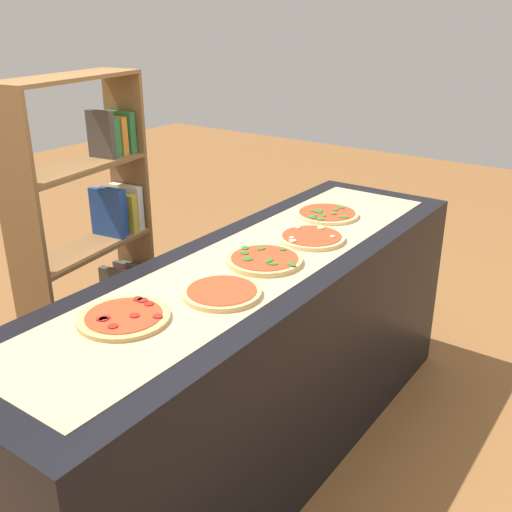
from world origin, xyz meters
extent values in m
plane|color=brown|center=(0.00, 0.00, 0.00)|extent=(12.00, 12.00, 0.00)
cube|color=black|center=(0.00, 0.00, 0.47)|extent=(2.43, 0.70, 0.94)
cube|color=tan|center=(0.00, 0.00, 0.94)|extent=(2.22, 0.50, 0.00)
cylinder|color=tan|center=(-0.64, 0.06, 0.95)|extent=(0.30, 0.30, 0.01)
cylinder|color=red|center=(-0.64, 0.06, 0.96)|extent=(0.24, 0.24, 0.00)
cylinder|color=maroon|center=(-0.70, 0.09, 0.96)|extent=(0.03, 0.03, 0.00)
cylinder|color=maroon|center=(-0.69, 0.09, 0.96)|extent=(0.03, 0.03, 0.00)
cylinder|color=maroon|center=(-0.54, 0.10, 0.96)|extent=(0.03, 0.03, 0.00)
cylinder|color=maroon|center=(-0.63, 0.03, 0.96)|extent=(0.03, 0.03, 0.00)
cylinder|color=maroon|center=(-0.71, 0.03, 0.96)|extent=(0.03, 0.03, 0.00)
cylinder|color=maroon|center=(-0.54, 0.05, 0.96)|extent=(0.03, 0.03, 0.00)
cylinder|color=maroon|center=(-0.59, -0.04, 0.96)|extent=(0.03, 0.03, 0.00)
cylinder|color=maroon|center=(-0.70, 0.10, 0.96)|extent=(0.03, 0.03, 0.00)
cylinder|color=maroon|center=(-0.54, 0.08, 0.96)|extent=(0.03, 0.03, 0.00)
cylinder|color=#DBB26B|center=(-0.32, -0.08, 0.95)|extent=(0.28, 0.28, 0.02)
cylinder|color=red|center=(-0.32, -0.08, 0.96)|extent=(0.24, 0.24, 0.00)
cylinder|color=#DBB26B|center=(0.00, -0.04, 0.95)|extent=(0.30, 0.30, 0.02)
cylinder|color=red|center=(0.00, -0.04, 0.96)|extent=(0.26, 0.26, 0.00)
ellipsoid|color=#286B23|center=(0.03, 0.08, 0.97)|extent=(0.05, 0.04, 0.00)
ellipsoid|color=#286B23|center=(0.00, -0.16, 0.97)|extent=(0.04, 0.05, 0.00)
ellipsoid|color=#286B23|center=(0.06, 0.02, 0.97)|extent=(0.05, 0.04, 0.00)
ellipsoid|color=#286B23|center=(-0.01, 0.05, 0.97)|extent=(0.03, 0.04, 0.00)
ellipsoid|color=#286B23|center=(-0.02, -0.08, 0.97)|extent=(0.05, 0.03, 0.00)
ellipsoid|color=#286B23|center=(0.11, -0.06, 0.97)|extent=(0.04, 0.04, 0.00)
ellipsoid|color=#286B23|center=(-0.04, -0.11, 0.97)|extent=(0.04, 0.04, 0.00)
ellipsoid|color=#286B23|center=(-0.06, 0.00, 0.97)|extent=(0.05, 0.05, 0.00)
cylinder|color=#E5C17F|center=(0.32, -0.06, 0.95)|extent=(0.29, 0.29, 0.02)
cylinder|color=red|center=(0.32, -0.06, 0.96)|extent=(0.25, 0.25, 0.00)
cylinder|color=#C6B28E|center=(0.42, -0.05, 0.97)|extent=(0.03, 0.03, 0.01)
cylinder|color=#C6B28E|center=(0.36, 0.03, 0.97)|extent=(0.02, 0.02, 0.01)
cylinder|color=#C6B28E|center=(0.21, -0.04, 0.97)|extent=(0.03, 0.03, 0.01)
cylinder|color=#C6B28E|center=(0.35, -0.15, 0.97)|extent=(0.02, 0.02, 0.01)
cylinder|color=#C6B28E|center=(0.24, -0.01, 0.97)|extent=(0.02, 0.02, 0.01)
cylinder|color=#E5C17F|center=(0.64, 0.04, 0.95)|extent=(0.30, 0.30, 0.02)
cylinder|color=red|center=(0.64, 0.04, 0.96)|extent=(0.27, 0.27, 0.00)
ellipsoid|color=#286B23|center=(0.61, 0.10, 0.96)|extent=(0.02, 0.04, 0.00)
ellipsoid|color=#286B23|center=(0.61, 0.06, 0.96)|extent=(0.04, 0.04, 0.00)
ellipsoid|color=#286B23|center=(0.54, 0.06, 0.96)|extent=(0.05, 0.04, 0.00)
ellipsoid|color=#286B23|center=(0.74, 0.02, 0.96)|extent=(0.05, 0.05, 0.00)
ellipsoid|color=#286B23|center=(0.61, -0.06, 0.96)|extent=(0.05, 0.06, 0.00)
ellipsoid|color=#286B23|center=(0.69, 0.02, 0.96)|extent=(0.04, 0.04, 0.00)
ellipsoid|color=#286B23|center=(0.63, 0.08, 0.96)|extent=(0.05, 0.05, 0.00)
ellipsoid|color=#286B23|center=(0.61, 0.08, 0.96)|extent=(0.03, 0.03, 0.00)
ellipsoid|color=#286B23|center=(0.58, 0.03, 0.96)|extent=(0.05, 0.04, 0.00)
ellipsoid|color=#286B23|center=(0.53, 0.01, 0.96)|extent=(0.04, 0.05, 0.00)
ellipsoid|color=#286B23|center=(0.63, 0.00, 0.96)|extent=(0.04, 0.04, 0.00)
ellipsoid|color=#286B23|center=(0.53, 0.05, 0.96)|extent=(0.03, 0.04, 0.00)
cube|color=brown|center=(0.28, 0.99, 0.80)|extent=(0.05, 0.23, 1.60)
cube|color=brown|center=(-0.43, 0.89, 0.80)|extent=(0.05, 0.23, 1.60)
cube|color=brown|center=(-0.08, 0.94, 0.01)|extent=(0.72, 0.33, 0.02)
cube|color=#753384|center=(0.24, 0.99, 0.13)|extent=(0.06, 0.16, 0.23)
cube|color=#753384|center=(0.20, 0.98, 0.12)|extent=(0.06, 0.19, 0.21)
cube|color=#47423D|center=(0.15, 0.97, 0.11)|extent=(0.06, 0.15, 0.18)
cube|color=#47423D|center=(0.10, 0.97, 0.14)|extent=(0.07, 0.19, 0.25)
cube|color=#B22823|center=(0.05, 0.96, 0.13)|extent=(0.05, 0.16, 0.22)
cube|color=brown|center=(-0.08, 0.94, 0.40)|extent=(0.72, 0.33, 0.02)
cube|color=#47423D|center=(0.24, 0.99, 0.51)|extent=(0.05, 0.16, 0.19)
cube|color=#47423D|center=(0.21, 0.98, 0.51)|extent=(0.06, 0.19, 0.20)
cube|color=#B22823|center=(0.17, 0.98, 0.50)|extent=(0.06, 0.16, 0.17)
cube|color=#234799|center=(0.13, 0.97, 0.50)|extent=(0.05, 0.13, 0.18)
cube|color=#47423D|center=(0.08, 0.96, 0.52)|extent=(0.06, 0.15, 0.22)
cube|color=brown|center=(-0.08, 0.94, 0.80)|extent=(0.72, 0.33, 0.02)
cube|color=silver|center=(0.23, 0.99, 0.92)|extent=(0.07, 0.19, 0.22)
cube|color=gold|center=(0.18, 0.98, 0.90)|extent=(0.07, 0.20, 0.19)
cube|color=#234799|center=(0.13, 0.97, 0.92)|extent=(0.06, 0.15, 0.23)
cube|color=#234799|center=(0.09, 0.96, 0.93)|extent=(0.05, 0.20, 0.24)
cube|color=brown|center=(-0.08, 0.94, 1.19)|extent=(0.72, 0.33, 0.02)
cube|color=#2D753D|center=(0.24, 0.99, 1.30)|extent=(0.06, 0.17, 0.20)
cube|color=orange|center=(0.19, 0.98, 1.29)|extent=(0.06, 0.15, 0.18)
cube|color=#2D753D|center=(0.14, 0.97, 1.29)|extent=(0.06, 0.14, 0.18)
cube|color=#47423D|center=(0.10, 0.97, 1.31)|extent=(0.05, 0.15, 0.22)
cube|color=brown|center=(-0.08, 0.94, 1.59)|extent=(0.72, 0.33, 0.02)
camera|label=1|loc=(-1.77, -1.26, 1.86)|focal=42.11mm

